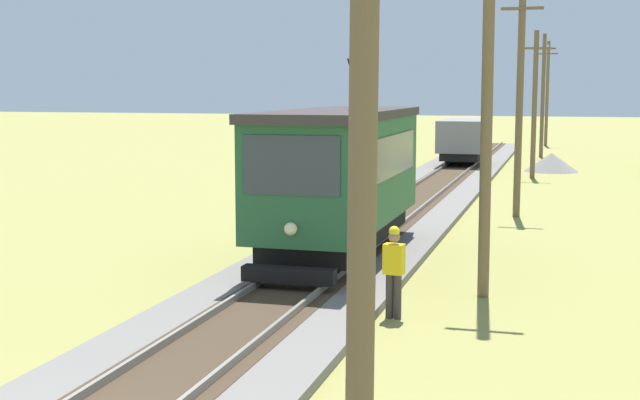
% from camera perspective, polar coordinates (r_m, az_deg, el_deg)
% --- Properties ---
extents(red_tram, '(2.60, 8.54, 4.79)m').
position_cam_1_polar(red_tram, '(21.90, 1.30, 1.66)').
color(red_tram, '#235633').
rests_on(red_tram, rail_right).
extents(freight_car, '(2.40, 5.20, 2.31)m').
position_cam_1_polar(freight_car, '(48.50, 9.39, 3.95)').
color(freight_car, slate).
rests_on(freight_car, rail_right).
extents(utility_pole_foreground, '(1.40, 0.47, 7.33)m').
position_cam_1_polar(utility_pole_foreground, '(7.12, 2.80, 2.44)').
color(utility_pole_foreground, brown).
rests_on(utility_pole_foreground, ground).
extents(utility_pole_near_tram, '(1.40, 0.53, 7.82)m').
position_cam_1_polar(utility_pole_near_tram, '(18.13, 10.87, 6.09)').
color(utility_pole_near_tram, brown).
rests_on(utility_pole_near_tram, ground).
extents(utility_pole_mid, '(1.40, 0.44, 7.93)m').
position_cam_1_polar(utility_pole_mid, '(30.22, 12.93, 6.60)').
color(utility_pole_mid, brown).
rests_on(utility_pole_mid, ground).
extents(utility_pole_far, '(1.40, 0.46, 7.09)m').
position_cam_1_polar(utility_pole_far, '(43.48, 13.86, 6.20)').
color(utility_pole_far, brown).
rests_on(utility_pole_far, ground).
extents(utility_pole_distant, '(1.40, 0.47, 7.71)m').
position_cam_1_polar(utility_pole_distant, '(56.82, 14.38, 6.72)').
color(utility_pole_distant, brown).
rests_on(utility_pole_distant, ground).
extents(utility_pole_horizon, '(1.40, 0.27, 7.81)m').
position_cam_1_polar(utility_pole_horizon, '(67.85, 14.64, 6.82)').
color(utility_pole_horizon, brown).
rests_on(utility_pole_horizon, ground).
extents(gravel_pile, '(2.81, 2.81, 0.97)m').
position_cam_1_polar(gravel_pile, '(47.20, 14.90, 2.40)').
color(gravel_pile, gray).
rests_on(gravel_pile, ground).
extents(track_worker, '(0.41, 0.30, 1.78)m').
position_cam_1_polar(track_worker, '(16.59, 4.86, -4.43)').
color(track_worker, '#38332D').
rests_on(track_worker, ground).
extents(second_worker, '(0.45, 0.38, 1.78)m').
position_cam_1_polar(second_worker, '(24.29, -2.47, -0.65)').
color(second_worker, navy).
rests_on(second_worker, ground).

